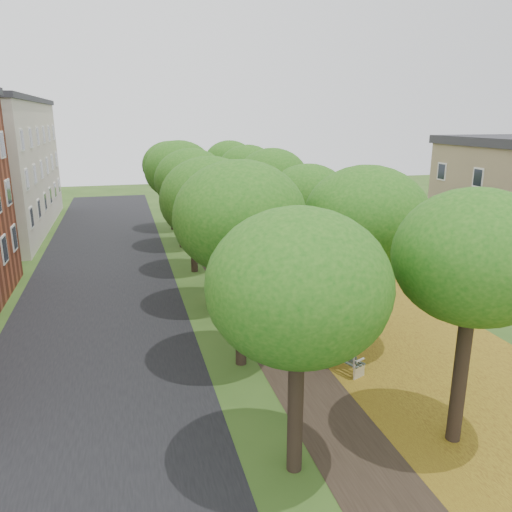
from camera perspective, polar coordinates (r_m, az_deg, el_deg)
ground at (r=14.99m, az=12.90°, el=-21.21°), size 120.00×120.00×0.00m
street_asphalt at (r=27.00m, az=-17.32°, el=-4.36°), size 8.00×70.00×0.01m
footpath at (r=27.63m, az=-1.60°, el=-3.18°), size 3.20×70.00×0.01m
leaf_verge at (r=29.14m, az=8.01°, el=-2.33°), size 7.50×70.00×0.01m
parking_lot at (r=34.07m, az=20.64°, el=-0.56°), size 9.00×16.00×0.01m
tree_row_west at (r=26.01m, az=-6.45°, el=7.35°), size 4.36×34.36×7.09m
tree_row_east at (r=27.14m, az=3.71°, el=7.76°), size 4.36×34.36×7.09m
bench at (r=18.73m, az=9.45°, el=-11.33°), size 1.31×2.00×0.92m
car_silver at (r=28.94m, az=22.27°, el=-1.95°), size 4.73×3.36×1.49m
car_red at (r=30.26m, az=19.95°, el=-0.99°), size 4.80×3.18×1.49m
car_grey at (r=31.96m, az=17.80°, el=0.02°), size 5.40×3.95×1.45m
car_white at (r=33.96m, az=15.61°, el=1.12°), size 5.79×3.67×1.49m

